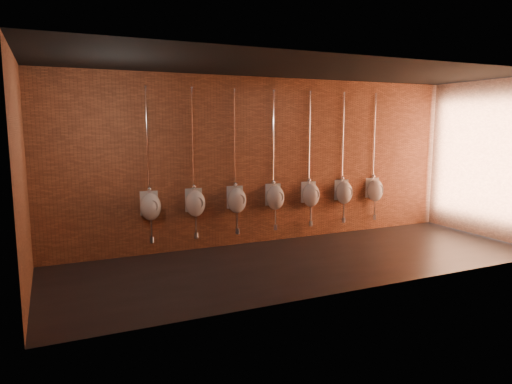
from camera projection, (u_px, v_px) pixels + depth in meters
ground at (307, 261)px, 7.79m from camera, size 8.50×8.50×0.00m
room_shell at (309, 143)px, 7.49m from camera, size 8.54×3.04×3.22m
urinal_0 at (150, 206)px, 7.94m from camera, size 0.42×0.38×2.72m
urinal_1 at (195, 203)px, 8.27m from camera, size 0.42×0.38×2.72m
urinal_2 at (237, 200)px, 8.60m from camera, size 0.42×0.38×2.72m
urinal_3 at (275, 197)px, 8.93m from camera, size 0.42×0.38×2.72m
urinal_4 at (311, 194)px, 9.25m from camera, size 0.42×0.38×2.72m
urinal_5 at (344, 192)px, 9.58m from camera, size 0.42×0.38×2.72m
urinal_6 at (375, 190)px, 9.91m from camera, size 0.42×0.38×2.72m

